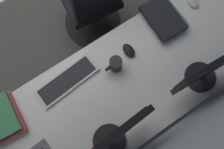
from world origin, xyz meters
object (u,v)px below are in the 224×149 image
object	(u,v)px
keyboard_main	(67,80)
coffee_mug	(115,64)
monitor_secondary	(215,66)
mouse_spare	(129,50)
mouse_main	(192,2)
book_stack_far	(164,18)
monitor_primary	(109,141)
drawer_pedestal	(82,127)
office_chair	(93,4)
book_stack_near	(2,119)

from	to	relation	value
keyboard_main	coffee_mug	distance (m)	0.32
monitor_secondary	mouse_spare	xyz separation A→B (m)	(0.28, -0.40, -0.22)
monitor_secondary	mouse_main	xyz separation A→B (m)	(-0.30, -0.44, -0.22)
keyboard_main	book_stack_far	bearing A→B (deg)	-179.93
monitor_secondary	book_stack_far	xyz separation A→B (m)	(-0.05, -0.45, -0.20)
coffee_mug	mouse_main	bearing A→B (deg)	-173.19
monitor_primary	monitor_secondary	size ratio (longest dim) A/B	0.94
drawer_pedestal	office_chair	xyz separation A→B (m)	(-0.62, -0.78, 0.11)
monitor_secondary	mouse_main	size ratio (longest dim) A/B	4.87
book_stack_far	monitor_secondary	bearing A→B (deg)	83.61
drawer_pedestal	monitor_primary	size ratio (longest dim) A/B	1.46
monitor_primary	drawer_pedestal	bearing A→B (deg)	-58.67
book_stack_far	drawer_pedestal	bearing A→B (deg)	16.18
mouse_spare	book_stack_far	world-z (taller)	book_stack_far
drawer_pedestal	monitor_primary	distance (m)	0.68
coffee_mug	book_stack_far	bearing A→B (deg)	-168.37
monitor_secondary	monitor_primary	bearing A→B (deg)	0.02
office_chair	drawer_pedestal	bearing A→B (deg)	51.79
mouse_main	coffee_mug	distance (m)	0.71
monitor_secondary	office_chair	bearing A→B (deg)	-78.36
monitor_secondary	book_stack_near	size ratio (longest dim) A/B	1.75
book_stack_near	mouse_main	bearing A→B (deg)	179.25
mouse_spare	book_stack_far	size ratio (longest dim) A/B	0.34
book_stack_near	mouse_spare	bearing A→B (deg)	175.81
monitor_primary	mouse_spare	bearing A→B (deg)	-136.68
coffee_mug	office_chair	bearing A→B (deg)	-108.25
book_stack_far	keyboard_main	bearing A→B (deg)	0.07
mouse_spare	coffee_mug	distance (m)	0.14
mouse_spare	book_stack_far	bearing A→B (deg)	-170.29
monitor_primary	keyboard_main	bearing A→B (deg)	-87.80
coffee_mug	mouse_spare	bearing A→B (deg)	-163.78
monitor_primary	coffee_mug	distance (m)	0.50
mouse_main	mouse_spare	bearing A→B (deg)	4.54
book_stack_far	office_chair	bearing A→B (deg)	-64.47
monitor_secondary	mouse_spare	world-z (taller)	monitor_secondary
drawer_pedestal	book_stack_far	world-z (taller)	book_stack_far
keyboard_main	book_stack_near	distance (m)	0.44
drawer_pedestal	keyboard_main	xyz separation A→B (m)	(-0.11, -0.25, 0.39)
mouse_main	office_chair	size ratio (longest dim) A/B	0.11
mouse_main	office_chair	distance (m)	0.79
coffee_mug	office_chair	world-z (taller)	office_chair
monitor_secondary	office_chair	world-z (taller)	monitor_secondary
monitor_secondary	keyboard_main	world-z (taller)	monitor_secondary
mouse_main	book_stack_near	xyz separation A→B (m)	(1.46, -0.02, 0.02)
drawer_pedestal	monitor_secondary	size ratio (longest dim) A/B	1.37
monitor_secondary	book_stack_far	world-z (taller)	monitor_secondary
book_stack_far	coffee_mug	xyz separation A→B (m)	(0.46, 0.09, 0.02)
mouse_main	monitor_primary	bearing A→B (deg)	24.01
drawer_pedestal	monitor_secondary	distance (m)	1.05
monitor_secondary	book_stack_near	distance (m)	1.26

